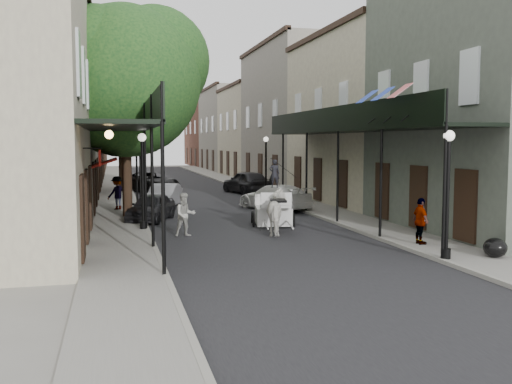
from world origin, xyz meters
TOP-DOWN VIEW (x-y plane):
  - ground at (0.00, 0.00)m, footprint 140.00×140.00m
  - road at (0.00, 20.00)m, footprint 8.00×90.00m
  - sidewalk_left at (-5.00, 20.00)m, footprint 2.20×90.00m
  - sidewalk_right at (5.00, 20.00)m, footprint 2.20×90.00m
  - building_row_left at (-8.60, 30.00)m, footprint 5.00×80.00m
  - building_row_right at (8.60, 30.00)m, footprint 5.00×80.00m
  - gallery_left at (-4.79, 6.98)m, footprint 2.20×18.05m
  - gallery_right at (4.79, 6.98)m, footprint 2.20×18.05m
  - tree_near at (-4.20, 10.18)m, footprint 7.31×6.80m
  - tree_far at (-4.25, 24.18)m, footprint 6.45×6.00m
  - lamppost_right_near at (4.10, -2.00)m, footprint 0.32×0.32m
  - lamppost_left at (-4.10, 6.00)m, footprint 0.32×0.32m
  - lamppost_right_far at (4.10, 18.00)m, footprint 0.32×0.32m
  - horse at (0.84, 4.10)m, footprint 1.26×2.13m
  - carriage at (1.32, 6.69)m, footprint 1.98×2.70m
  - pedestrian_walking at (-2.66, 4.48)m, footprint 0.87×0.73m
  - pedestrian_sidewalk_left at (-5.03, 12.84)m, footprint 1.24×1.13m
  - pedestrian_sidewalk_right at (4.61, 0.30)m, footprint 0.39×0.91m
  - car_left_near at (-3.60, 9.00)m, footprint 2.70×3.89m
  - car_left_mid at (-2.60, 14.00)m, footprint 2.41×4.05m
  - car_left_far at (-2.60, 24.00)m, footprint 4.21×5.64m
  - car_right_near at (2.88, 11.72)m, footprint 3.52×4.87m
  - car_right_far at (3.60, 21.15)m, footprint 2.88×4.95m
  - trash_bags at (5.72, -2.03)m, footprint 0.94×1.09m

SIDE VIEW (x-z plane):
  - ground at x=0.00m, z-range 0.00..0.00m
  - road at x=0.00m, z-range 0.00..0.01m
  - sidewalk_left at x=-5.00m, z-range 0.00..0.12m
  - sidewalk_right at x=5.00m, z-range 0.00..0.12m
  - trash_bags at x=5.72m, z-range 0.10..0.68m
  - car_left_near at x=-3.60m, z-range 0.00..1.23m
  - car_left_mid at x=-2.60m, z-range 0.00..1.26m
  - car_right_near at x=2.88m, z-range 0.00..1.31m
  - car_left_far at x=-2.60m, z-range 0.00..1.42m
  - car_right_far at x=3.60m, z-range 0.00..1.58m
  - pedestrian_walking at x=-2.66m, z-range 0.00..1.62m
  - horse at x=0.84m, z-range 0.00..1.69m
  - pedestrian_sidewalk_right at x=4.61m, z-range 0.12..1.66m
  - pedestrian_sidewalk_left at x=-5.03m, z-range 0.12..1.79m
  - carriage at x=1.32m, z-range -0.31..2.50m
  - lamppost_right_near at x=4.10m, z-range 0.19..3.90m
  - lamppost_left at x=-4.10m, z-range 0.19..3.90m
  - lamppost_right_far at x=4.10m, z-range 0.19..3.90m
  - gallery_left at x=-4.79m, z-range 1.61..6.49m
  - gallery_right at x=4.79m, z-range 1.61..6.49m
  - building_row_left at x=-8.60m, z-range 0.00..10.50m
  - building_row_right at x=8.60m, z-range 0.00..10.50m
  - tree_far at x=-4.25m, z-range 1.53..10.14m
  - tree_near at x=-4.20m, z-range 1.67..11.30m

